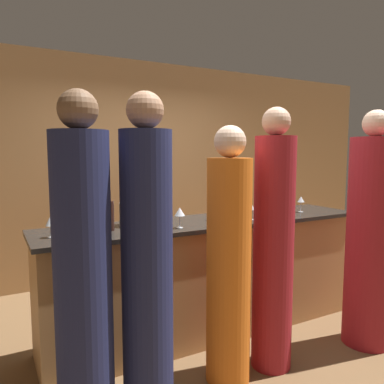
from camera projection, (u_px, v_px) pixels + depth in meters
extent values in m
plane|color=brown|center=(211.00, 329.00, 3.46)|extent=(14.00, 14.00, 0.00)
cube|color=#A37547|center=(138.00, 170.00, 4.92)|extent=(8.00, 0.06, 2.80)
cube|color=#B27F4C|center=(211.00, 277.00, 3.41)|extent=(2.99, 0.60, 0.99)
cube|color=black|center=(211.00, 222.00, 3.35)|extent=(3.05, 0.66, 0.04)
cylinder|color=gray|center=(140.00, 229.00, 3.96)|extent=(0.36, 0.36, 1.64)
sphere|color=tan|center=(139.00, 141.00, 3.86)|extent=(0.21, 0.21, 0.21)
cylinder|color=orange|center=(229.00, 272.00, 2.63)|extent=(0.31, 0.31, 1.59)
sphere|color=beige|center=(230.00, 142.00, 2.53)|extent=(0.22, 0.22, 0.22)
cylinder|color=maroon|center=(370.00, 243.00, 3.13)|extent=(0.39, 0.39, 1.76)
sphere|color=beige|center=(376.00, 123.00, 3.03)|extent=(0.22, 0.22, 0.22)
cylinder|color=#1E234C|center=(147.00, 275.00, 2.30)|extent=(0.32, 0.32, 1.77)
sphere|color=#A37556|center=(145.00, 110.00, 2.19)|extent=(0.22, 0.22, 0.22)
cylinder|color=#1E234C|center=(83.00, 286.00, 2.13)|extent=(0.33, 0.33, 1.75)
sphere|color=brown|center=(78.00, 109.00, 2.02)|extent=(0.22, 0.22, 0.22)
cylinder|color=maroon|center=(273.00, 254.00, 2.79)|extent=(0.30, 0.30, 1.75)
sphere|color=tan|center=(276.00, 121.00, 2.69)|extent=(0.21, 0.21, 0.21)
cylinder|color=black|center=(110.00, 216.00, 2.89)|extent=(0.07, 0.07, 0.23)
cylinder|color=black|center=(109.00, 196.00, 2.87)|extent=(0.03, 0.03, 0.08)
cylinder|color=#19381E|center=(266.00, 199.00, 3.92)|extent=(0.07, 0.07, 0.23)
cylinder|color=#19381E|center=(266.00, 185.00, 3.90)|extent=(0.03, 0.03, 0.07)
cylinder|color=#19381E|center=(96.00, 215.00, 3.00)|extent=(0.07, 0.07, 0.20)
cylinder|color=#19381E|center=(95.00, 198.00, 2.99)|extent=(0.03, 0.03, 0.08)
cylinder|color=#9E9993|center=(131.00, 214.00, 3.09)|extent=(0.19, 0.19, 0.19)
cylinder|color=silver|center=(301.00, 212.00, 3.79)|extent=(0.05, 0.05, 0.00)
cylinder|color=silver|center=(301.00, 207.00, 3.78)|extent=(0.01, 0.01, 0.10)
cone|color=silver|center=(301.00, 199.00, 3.78)|extent=(0.07, 0.07, 0.06)
cylinder|color=silver|center=(51.00, 237.00, 2.66)|extent=(0.05, 0.05, 0.00)
cylinder|color=silver|center=(51.00, 231.00, 2.66)|extent=(0.01, 0.01, 0.08)
cone|color=silver|center=(50.00, 221.00, 2.65)|extent=(0.07, 0.07, 0.07)
cylinder|color=silver|center=(251.00, 220.00, 3.36)|extent=(0.05, 0.05, 0.00)
cylinder|color=silver|center=(251.00, 215.00, 3.35)|extent=(0.01, 0.01, 0.09)
cone|color=silver|center=(251.00, 206.00, 3.34)|extent=(0.07, 0.07, 0.07)
cylinder|color=silver|center=(180.00, 228.00, 2.99)|extent=(0.05, 0.05, 0.00)
cylinder|color=silver|center=(180.00, 222.00, 2.99)|extent=(0.01, 0.01, 0.10)
cone|color=silver|center=(180.00, 212.00, 2.98)|extent=(0.08, 0.08, 0.07)
cylinder|color=silver|center=(215.00, 220.00, 3.33)|extent=(0.05, 0.05, 0.00)
cylinder|color=silver|center=(215.00, 214.00, 3.32)|extent=(0.01, 0.01, 0.10)
cone|color=silver|center=(215.00, 204.00, 3.31)|extent=(0.07, 0.07, 0.08)
cylinder|color=silver|center=(223.00, 225.00, 3.12)|extent=(0.05, 0.05, 0.00)
cylinder|color=silver|center=(223.00, 219.00, 3.12)|extent=(0.01, 0.01, 0.10)
cone|color=silver|center=(223.00, 209.00, 3.11)|extent=(0.07, 0.07, 0.06)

